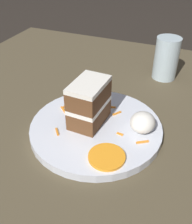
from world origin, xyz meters
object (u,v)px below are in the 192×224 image
Objects in this scene: cream_dollop at (143,122)px; orange_garnish at (107,157)px; plate at (96,128)px; drinking_glass at (166,61)px; cake_slice at (89,103)px.

cream_dollop is 0.83× the size of orange_garnish.
orange_garnish is (0.10, -0.04, -0.02)m from cream_dollop.
plate is 2.38× the size of drinking_glass.
cream_dollop reaches higher than orange_garnish.
cake_slice is at bearing -109.31° from plate.
orange_garnish is 0.39m from drinking_glass.
cake_slice is 1.69× the size of cream_dollop.
plate is 0.06m from cake_slice.
cake_slice is at bearing -82.64° from cream_dollop.
drinking_glass reaches higher than cream_dollop.
orange_garnish reaches higher than plate.
drinking_glass reaches higher than orange_garnish.
orange_garnish is 0.58× the size of drinking_glass.
cream_dollop is 0.48× the size of drinking_glass.
plate is 0.32m from drinking_glass.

